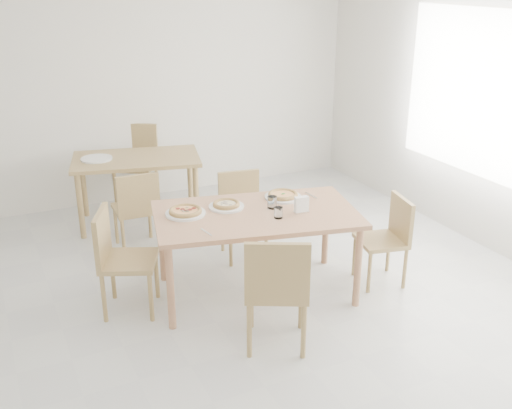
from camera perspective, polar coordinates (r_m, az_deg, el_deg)
name	(u,v)px	position (r m, az deg, el deg)	size (l,w,h in m)	color
main_table	(256,220)	(4.98, 0.00, -1.52)	(1.84, 1.29, 0.75)	tan
chair_south	(277,285)	(4.30, 2.00, -7.69)	(0.61, 0.61, 0.92)	#A38751
chair_north	(242,208)	(5.79, -1.38, -0.35)	(0.47, 0.47, 0.82)	#A38751
chair_west	(118,254)	(4.92, -13.01, -4.62)	(0.57, 0.57, 0.87)	#A38751
chair_east	(389,234)	(5.40, 12.57, -2.76)	(0.46, 0.46, 0.79)	#A38751
plate_margherita	(283,197)	(5.27, 2.58, 0.71)	(0.33, 0.33, 0.02)	white
plate_mushroom	(226,207)	(5.06, -2.84, -0.20)	(0.30, 0.30, 0.02)	white
plate_pepperoni	(186,213)	(4.95, -6.73, -0.84)	(0.33, 0.33, 0.02)	white
pizza_margherita	(283,195)	(5.26, 2.59, 0.94)	(0.30, 0.30, 0.03)	tan
pizza_mushroom	(226,204)	(5.05, -2.84, 0.05)	(0.24, 0.24, 0.03)	tan
pizza_pepperoni	(185,211)	(4.94, -6.74, -0.59)	(0.34, 0.34, 0.03)	tan
tumbler_a	(278,213)	(4.83, 2.15, -0.78)	(0.07, 0.07, 0.09)	white
tumbler_b	(272,202)	(5.03, 1.55, 0.21)	(0.08, 0.08, 0.11)	white
napkin_holder	(301,205)	(4.94, 4.35, -0.06)	(0.13, 0.07, 0.14)	silver
fork_a	(311,195)	(5.34, 5.28, 0.86)	(0.01, 0.17, 0.01)	silver
fork_b	(206,232)	(4.60, -4.75, -2.65)	(0.01, 0.16, 0.01)	silver
second_table	(137,166)	(6.58, -11.31, 3.63)	(1.48, 1.06, 0.75)	#A38751
chair_back_s	(137,205)	(5.95, -11.28, -0.09)	(0.42, 0.42, 0.83)	#A38751
chair_back_n	(137,158)	(7.28, -11.28, 4.37)	(0.63, 0.63, 0.92)	#A38751
plate_empty	(97,159)	(6.57, -14.95, 4.24)	(0.33, 0.33, 0.02)	white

